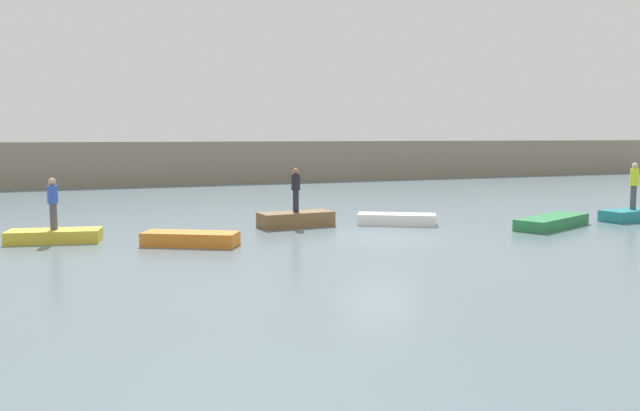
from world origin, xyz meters
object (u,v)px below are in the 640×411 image
object	(u,v)px
rowboat_orange	(191,239)
rowboat_green	(552,222)
rowboat_brown	(296,219)
person_blue_shirt	(53,201)
rowboat_yellow	(54,236)
person_hiviz_shirt	(634,183)
rowboat_teal	(632,215)
rowboat_white	(397,219)
person_dark_shirt	(296,188)

from	to	relation	value
rowboat_orange	rowboat_green	world-z (taller)	rowboat_orange
rowboat_orange	rowboat_green	distance (m)	13.08
rowboat_brown	person_blue_shirt	xyz separation A→B (m)	(-8.25, -0.45, 1.03)
rowboat_yellow	person_blue_shirt	bearing A→B (deg)	-78.94
rowboat_green	person_hiviz_shirt	distance (m)	4.47
rowboat_yellow	rowboat_teal	world-z (taller)	rowboat_teal
rowboat_white	person_dark_shirt	size ratio (longest dim) A/B	1.80
rowboat_orange	rowboat_yellow	bearing A→B (deg)	179.87
person_dark_shirt	person_hiviz_shirt	bearing A→B (deg)	-14.16
rowboat_brown	rowboat_green	size ratio (longest dim) A/B	0.73
rowboat_yellow	person_dark_shirt	world-z (taller)	person_dark_shirt
rowboat_teal	person_blue_shirt	distance (m)	21.43
person_dark_shirt	rowboat_white	bearing A→B (deg)	-12.63
rowboat_teal	rowboat_yellow	bearing A→B (deg)	165.85
rowboat_green	rowboat_teal	xyz separation A→B (m)	(4.27, 0.34, 0.02)
rowboat_brown	rowboat_teal	world-z (taller)	rowboat_brown
person_dark_shirt	person_blue_shirt	bearing A→B (deg)	-176.86
rowboat_yellow	rowboat_white	size ratio (longest dim) A/B	0.96
rowboat_orange	rowboat_teal	world-z (taller)	rowboat_teal
rowboat_teal	rowboat_brown	bearing A→B (deg)	159.25
rowboat_brown	person_hiviz_shirt	bearing A→B (deg)	-18.66
rowboat_green	person_hiviz_shirt	bearing A→B (deg)	-18.91
person_hiviz_shirt	rowboat_green	bearing A→B (deg)	-175.51
person_hiviz_shirt	rowboat_brown	bearing A→B (deg)	165.84
rowboat_orange	rowboat_teal	size ratio (longest dim) A/B	1.06
rowboat_brown	person_hiviz_shirt	xyz separation A→B (m)	(12.97, -3.27, 1.20)
rowboat_green	rowboat_orange	bearing A→B (deg)	152.48
rowboat_yellow	rowboat_white	world-z (taller)	rowboat_white
rowboat_green	person_hiviz_shirt	xyz separation A→B (m)	(4.27, 0.34, 1.28)
rowboat_yellow	person_dark_shirt	size ratio (longest dim) A/B	1.74
rowboat_yellow	rowboat_brown	distance (m)	8.26
rowboat_teal	person_dark_shirt	xyz separation A→B (m)	(-12.97, 3.27, 1.22)
rowboat_yellow	rowboat_brown	world-z (taller)	rowboat_brown
person_hiviz_shirt	person_blue_shirt	distance (m)	21.41
person_hiviz_shirt	rowboat_orange	bearing A→B (deg)	178.00
rowboat_teal	person_blue_shirt	xyz separation A→B (m)	(-21.22, 2.82, 1.09)
rowboat_orange	person_dark_shirt	bearing A→B (deg)	60.94
person_blue_shirt	person_hiviz_shirt	bearing A→B (deg)	-7.57
rowboat_green	person_dark_shirt	bearing A→B (deg)	134.07
person_dark_shirt	rowboat_yellow	bearing A→B (deg)	-176.86
rowboat_white	rowboat_green	xyz separation A→B (m)	(4.95, -2.77, -0.00)
rowboat_yellow	person_blue_shirt	size ratio (longest dim) A/B	1.72
person_blue_shirt	person_dark_shirt	size ratio (longest dim) A/B	1.01
rowboat_orange	person_blue_shirt	size ratio (longest dim) A/B	1.77
rowboat_orange	rowboat_brown	size ratio (longest dim) A/B	1.06
rowboat_brown	rowboat_yellow	bearing A→B (deg)	178.64
person_hiviz_shirt	person_blue_shirt	size ratio (longest dim) A/B	1.13
rowboat_orange	rowboat_white	xyz separation A→B (m)	(8.10, 1.83, -0.00)
rowboat_green	person_blue_shirt	size ratio (longest dim) A/B	2.29
person_blue_shirt	rowboat_brown	bearing A→B (deg)	3.14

